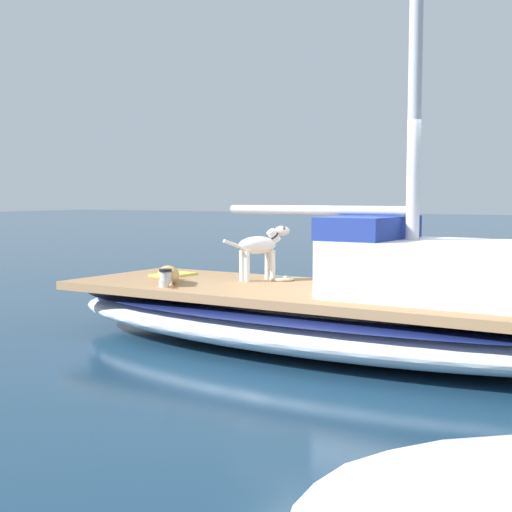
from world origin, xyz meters
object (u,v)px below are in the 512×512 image
(dog_white, at_px, (261,247))
(deck_winch, at_px, (165,278))
(dog_tan, at_px, (168,275))
(sailboat_main, at_px, (333,320))
(coiled_rope, at_px, (282,279))
(deck_towel, at_px, (173,275))

(dog_white, distance_m, deck_winch, 1.32)
(dog_tan, height_order, deck_winch, dog_tan)
(sailboat_main, xyz_separation_m, dog_white, (-0.46, -1.20, 0.75))
(sailboat_main, xyz_separation_m, deck_winch, (0.64, -1.85, 0.42))
(dog_tan, distance_m, deck_winch, 0.32)
(sailboat_main, distance_m, deck_winch, 2.00)
(coiled_rope, bearing_deg, deck_towel, -80.57)
(dog_tan, height_order, coiled_rope, dog_tan)
(sailboat_main, height_order, dog_white, dog_white)
(dog_white, relative_size, coiled_rope, 2.59)
(deck_winch, xyz_separation_m, deck_towel, (-1.00, -0.62, -0.08))
(sailboat_main, distance_m, coiled_rope, 1.19)
(sailboat_main, xyz_separation_m, coiled_rope, (-0.60, -0.97, 0.35))
(coiled_rope, xyz_separation_m, deck_towel, (0.25, -1.50, -0.01))
(deck_towel, bearing_deg, deck_winch, 31.95)
(dog_white, xyz_separation_m, coiled_rope, (-0.14, 0.23, -0.40))
(coiled_rope, bearing_deg, sailboat_main, 58.03)
(dog_white, bearing_deg, sailboat_main, 68.85)
(deck_towel, bearing_deg, dog_tan, 32.29)
(dog_tan, bearing_deg, deck_towel, -147.71)
(deck_towel, bearing_deg, dog_white, 94.86)
(dog_white, height_order, deck_towel, dog_white)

